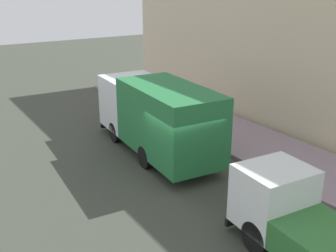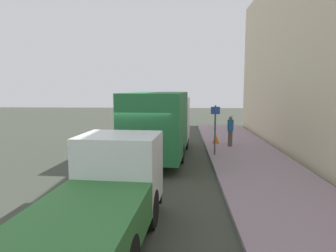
% 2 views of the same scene
% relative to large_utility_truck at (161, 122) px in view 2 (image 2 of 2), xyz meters
% --- Properties ---
extents(ground, '(80.00, 80.00, 0.00)m').
position_rel_large_utility_truck_xyz_m(ground, '(-0.60, -2.57, -1.76)').
color(ground, '#3B3F34').
extents(sidewalk, '(3.78, 30.00, 0.14)m').
position_rel_large_utility_truck_xyz_m(sidewalk, '(4.28, -2.57, -1.69)').
color(sidewalk, gray).
rests_on(sidewalk, ground).
extents(building_facade, '(0.50, 30.00, 10.07)m').
position_rel_large_utility_truck_xyz_m(building_facade, '(6.67, -2.57, 3.28)').
color(building_facade, beige).
rests_on(building_facade, ground).
extents(large_utility_truck, '(2.98, 7.73, 3.21)m').
position_rel_large_utility_truck_xyz_m(large_utility_truck, '(0.00, 0.00, 0.00)').
color(large_utility_truck, white).
rests_on(large_utility_truck, ground).
extents(small_flatbed_truck, '(2.32, 5.50, 2.24)m').
position_rel_large_utility_truck_xyz_m(small_flatbed_truck, '(-0.58, -8.50, -0.69)').
color(small_flatbed_truck, white).
rests_on(small_flatbed_truck, ground).
extents(pedestrian_walking, '(0.44, 0.44, 1.72)m').
position_rel_large_utility_truck_xyz_m(pedestrian_walking, '(3.76, 2.28, -0.70)').
color(pedestrian_walking, brown).
rests_on(pedestrian_walking, sidewalk).
extents(traffic_cone_orange, '(0.41, 0.41, 0.58)m').
position_rel_large_utility_truck_xyz_m(traffic_cone_orange, '(3.04, 3.11, -1.32)').
color(traffic_cone_orange, orange).
rests_on(traffic_cone_orange, sidewalk).
extents(street_sign_post, '(0.44, 0.08, 2.43)m').
position_rel_large_utility_truck_xyz_m(street_sign_post, '(2.67, 0.08, -0.17)').
color(street_sign_post, '#4C5156').
rests_on(street_sign_post, sidewalk).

